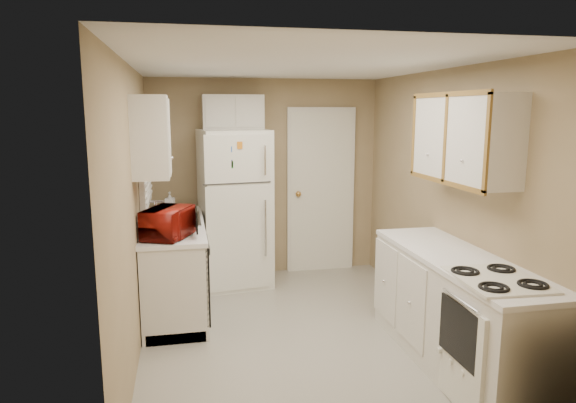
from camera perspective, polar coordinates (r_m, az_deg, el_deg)
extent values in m
plane|color=#B6B3A7|center=(4.86, 1.22, -14.52)|extent=(3.80, 3.80, 0.00)
plane|color=white|center=(4.43, 1.34, 14.96)|extent=(3.80, 3.80, 0.00)
plane|color=tan|center=(4.40, -16.78, -1.13)|extent=(3.80, 3.80, 0.00)
plane|color=tan|center=(4.99, 17.15, 0.14)|extent=(3.80, 3.80, 0.00)
plane|color=tan|center=(6.34, -2.54, 2.63)|extent=(2.80, 2.80, 0.00)
plane|color=tan|center=(2.73, 10.26, -7.70)|extent=(2.80, 2.80, 0.00)
cube|color=silver|center=(5.44, -12.38, -6.96)|extent=(0.60, 1.80, 0.90)
cube|color=black|center=(4.86, -9.02, -8.44)|extent=(0.03, 0.58, 0.72)
cube|color=gray|center=(5.48, -12.53, -2.40)|extent=(0.54, 0.74, 0.16)
imported|color=maroon|center=(4.69, -13.18, -2.15)|extent=(0.55, 0.44, 0.32)
imported|color=white|center=(5.96, -12.99, -0.04)|extent=(0.11, 0.12, 0.21)
cube|color=silver|center=(5.39, -15.61, 5.22)|extent=(0.10, 0.98, 1.08)
cube|color=silver|center=(4.54, -15.03, 6.93)|extent=(0.30, 0.45, 0.70)
cube|color=white|center=(5.98, -5.95, -0.74)|extent=(0.83, 0.81, 1.81)
cube|color=silver|center=(6.08, -6.16, 9.83)|extent=(0.70, 0.30, 0.40)
cube|color=white|center=(6.47, 3.66, 1.17)|extent=(0.86, 0.06, 2.08)
cube|color=silver|center=(4.37, 18.21, -11.54)|extent=(0.60, 2.00, 0.90)
cube|color=white|center=(3.94, 21.74, -15.23)|extent=(0.55, 0.66, 0.78)
cube|color=silver|center=(4.42, 18.95, 6.65)|extent=(0.30, 1.20, 0.70)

